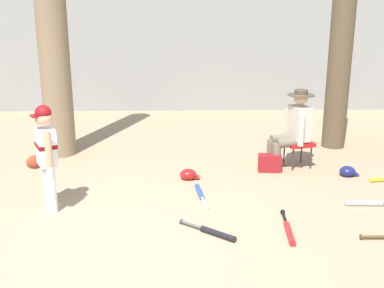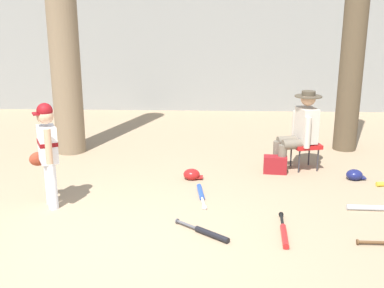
% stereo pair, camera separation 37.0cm
% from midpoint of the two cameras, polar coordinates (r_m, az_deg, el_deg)
% --- Properties ---
extents(ground_plane, '(60.00, 60.00, 0.00)m').
position_cam_midpoint_polar(ground_plane, '(5.07, -10.33, -12.56)').
color(ground_plane, '#9E8466').
extents(concrete_back_wall, '(18.00, 0.36, 2.60)m').
position_cam_midpoint_polar(concrete_back_wall, '(11.41, -5.40, 10.53)').
color(concrete_back_wall, gray).
rests_on(concrete_back_wall, ground).
extents(tree_near_player, '(0.83, 0.83, 5.49)m').
position_cam_midpoint_polar(tree_near_player, '(8.08, -17.74, 14.70)').
color(tree_near_player, '#7F6B51').
rests_on(tree_near_player, ground).
extents(tree_behind_spectator, '(0.55, 0.55, 4.12)m').
position_cam_midpoint_polar(tree_behind_spectator, '(8.51, 16.08, 11.40)').
color(tree_behind_spectator, brown).
rests_on(tree_behind_spectator, ground).
extents(young_ballplayer, '(0.48, 0.54, 1.31)m').
position_cam_midpoint_polar(young_ballplayer, '(6.01, -18.70, -0.83)').
color(young_ballplayer, white).
rests_on(young_ballplayer, ground).
extents(folding_stool, '(0.49, 0.49, 0.41)m').
position_cam_midpoint_polar(folding_stool, '(7.50, 11.10, 0.01)').
color(folding_stool, red).
rests_on(folding_stool, ground).
extents(seated_spectator, '(0.68, 0.54, 1.20)m').
position_cam_midpoint_polar(seated_spectator, '(7.38, 10.53, 2.01)').
color(seated_spectator, '#6B6051').
rests_on(seated_spectator, ground).
extents(handbag_beside_stool, '(0.36, 0.21, 0.26)m').
position_cam_midpoint_polar(handbag_beside_stool, '(7.28, 7.76, -2.26)').
color(handbag_beside_stool, maroon).
rests_on(handbag_beside_stool, ground).
extents(bat_red_barrel, '(0.12, 0.81, 0.07)m').
position_cam_midpoint_polar(bat_red_barrel, '(5.41, 9.46, -10.14)').
color(bat_red_barrel, red).
rests_on(bat_red_barrel, ground).
extents(bat_black_composite, '(0.61, 0.51, 0.07)m').
position_cam_midpoint_polar(bat_black_composite, '(5.31, 0.54, -10.46)').
color(bat_black_composite, black).
rests_on(bat_black_composite, ground).
extents(bat_aluminum_silver, '(0.79, 0.09, 0.07)m').
position_cam_midpoint_polar(bat_aluminum_silver, '(6.36, 18.70, -6.69)').
color(bat_aluminum_silver, '#B7BCC6').
rests_on(bat_aluminum_silver, ground).
extents(bat_blue_youth, '(0.15, 0.73, 0.07)m').
position_cam_midpoint_polar(bat_blue_youth, '(6.34, -0.70, -5.88)').
color(bat_blue_youth, '#2347AD').
rests_on(bat_blue_youth, ground).
extents(batting_helmet_navy, '(0.27, 0.21, 0.16)m').
position_cam_midpoint_polar(batting_helmet_navy, '(7.34, 16.62, -3.16)').
color(batting_helmet_navy, navy).
rests_on(batting_helmet_navy, ground).
extents(batting_helmet_red, '(0.28, 0.22, 0.16)m').
position_cam_midpoint_polar(batting_helmet_red, '(6.91, -1.98, -3.65)').
color(batting_helmet_red, '#A81919').
rests_on(batting_helmet_red, ground).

